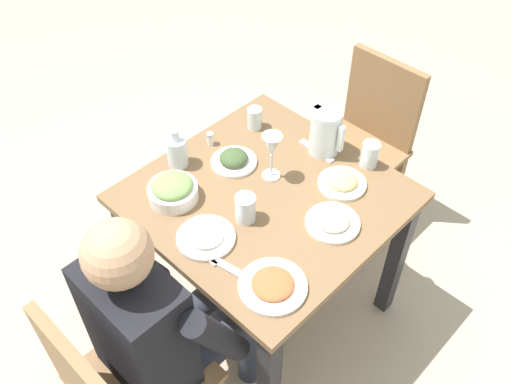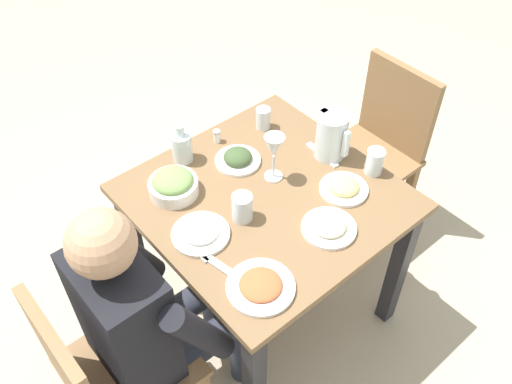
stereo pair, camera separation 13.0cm
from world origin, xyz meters
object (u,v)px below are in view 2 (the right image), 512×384
Objects in this scene: wine_glass at (274,149)px; chair_far at (378,145)px; plate_rice_curry at (261,286)px; water_glass_near_left at (375,162)px; plate_yoghurt at (201,233)px; water_glass_far_right at (263,118)px; diner_near at (153,314)px; water_pitcher at (331,136)px; plate_fries at (344,187)px; plate_dolmas at (238,158)px; water_glass_center at (242,207)px; chair_near at (106,374)px; salt_shaker at (217,136)px; dining_table at (266,218)px; oil_carafe at (182,148)px; plate_beans at (329,227)px; salad_bowl at (173,184)px.

chair_far is at bearing 92.20° from wine_glass.
water_glass_near_left is (-0.13, 0.67, 0.04)m from plate_rice_curry.
plate_yoghurt is 2.20× the size of water_glass_far_right.
diner_near is 12.77× the size of water_glass_far_right.
water_pitcher is (0.08, -0.44, 0.34)m from chair_far.
diner_near reaches higher than plate_rice_curry.
plate_rice_curry is at bearing 2.81° from plate_yoghurt.
plate_dolmas reaches higher than plate_fries.
water_glass_center is at bearing -69.15° from wine_glass.
chair_far is at bearing 94.57° from plate_yoghurt.
plate_dolmas is (-0.21, 0.33, 0.00)m from plate_yoghurt.
chair_far is (-0.18, 1.55, 0.00)m from chair_near.
plate_dolmas is at bearing -136.48° from water_glass_near_left.
water_glass_center reaches higher than plate_fries.
plate_yoghurt is 0.50m from salt_shaker.
plate_dolmas is at bearing 116.77° from diner_near.
dining_table is at bearing -113.63° from water_glass_near_left.
plate_dolmas is 0.20m from wine_glass.
water_glass_far_right is 0.56× the size of oil_carafe.
salt_shaker reaches higher than dining_table.
plate_beans is 2.09× the size of water_glass_far_right.
water_glass_center reaches higher than salt_shaker.
water_glass_near_left is at bearing 105.68° from plate_beans.
diner_near is 0.92m from water_glass_far_right.
water_glass_near_left reaches higher than dining_table.
oil_carafe reaches higher than plate_fries.
plate_beans is at bearing -5.13° from wine_glass.
oil_carafe is (-0.46, 0.45, 0.15)m from diner_near.
oil_carafe reaches higher than plate_dolmas.
wine_glass reaches higher than chair_far.
plate_fries is at bearing 86.01° from chair_near.
plate_beans is 1.81× the size of water_glass_center.
plate_beans is at bearing 0.64° from salt_shaker.
plate_fries is at bearing 33.66° from oil_carafe.
wine_glass is at bearing 174.87° from plate_beans.
water_glass_far_right is at bearing -164.07° from water_pitcher.
chair_near is at bearing -68.51° from water_glass_far_right.
plate_rice_curry is at bearing -75.95° from plate_fries.
diner_near is 6.58× the size of plate_dolmas.
wine_glass reaches higher than water_pitcher.
plate_yoghurt is 0.41m from wine_glass.
plate_fries is 0.63m from oil_carafe.
water_glass_far_right is at bearing 98.61° from salad_bowl.
water_glass_center is (0.02, 0.16, 0.04)m from plate_yoghurt.
chair_near is at bearing -69.36° from plate_dolmas.
water_glass_far_right reaches higher than salt_shaker.
plate_fries is 1.71× the size of water_glass_center.
wine_glass reaches higher than water_glass_center.
dining_table is 0.38m from salad_bowl.
water_pitcher is at bearing -162.12° from water_glass_near_left.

